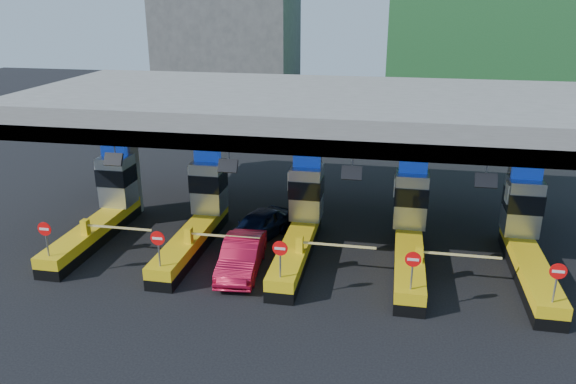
# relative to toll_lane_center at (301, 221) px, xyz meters

# --- Properties ---
(ground) EXTENTS (120.00, 120.00, 0.00)m
(ground) POSITION_rel_toll_lane_center_xyz_m (-0.00, -0.28, -1.40)
(ground) COLOR black
(ground) RESTS_ON ground
(toll_canopy) EXTENTS (28.00, 12.09, 7.00)m
(toll_canopy) POSITION_rel_toll_lane_center_xyz_m (-0.00, 2.59, 4.74)
(toll_canopy) COLOR slate
(toll_canopy) RESTS_ON ground
(toll_lane_far_left) EXTENTS (4.43, 8.00, 4.16)m
(toll_lane_far_left) POSITION_rel_toll_lane_center_xyz_m (-10.00, 0.00, 0.00)
(toll_lane_far_left) COLOR black
(toll_lane_far_left) RESTS_ON ground
(toll_lane_left) EXTENTS (4.43, 8.00, 4.16)m
(toll_lane_left) POSITION_rel_toll_lane_center_xyz_m (-5.00, 0.00, 0.00)
(toll_lane_left) COLOR black
(toll_lane_left) RESTS_ON ground
(toll_lane_center) EXTENTS (4.43, 8.00, 4.16)m
(toll_lane_center) POSITION_rel_toll_lane_center_xyz_m (0.00, 0.00, 0.00)
(toll_lane_center) COLOR black
(toll_lane_center) RESTS_ON ground
(toll_lane_right) EXTENTS (4.43, 8.00, 4.16)m
(toll_lane_right) POSITION_rel_toll_lane_center_xyz_m (5.00, 0.00, 0.00)
(toll_lane_right) COLOR black
(toll_lane_right) RESTS_ON ground
(toll_lane_far_right) EXTENTS (4.43, 8.00, 4.16)m
(toll_lane_far_right) POSITION_rel_toll_lane_center_xyz_m (10.00, 0.00, 0.00)
(toll_lane_far_right) COLOR black
(toll_lane_far_right) RESTS_ON ground
(bg_building_concrete) EXTENTS (14.00, 10.00, 18.00)m
(bg_building_concrete) POSITION_rel_toll_lane_center_xyz_m (-14.00, 35.72, 7.60)
(bg_building_concrete) COLOR #4C4C49
(bg_building_concrete) RESTS_ON ground
(van) EXTENTS (3.05, 4.58, 1.45)m
(van) POSITION_rel_toll_lane_center_xyz_m (-2.24, 0.62, -0.67)
(van) COLOR black
(van) RESTS_ON ground
(red_car) EXTENTS (1.93, 4.62, 1.48)m
(red_car) POSITION_rel_toll_lane_center_xyz_m (-2.13, -2.85, -0.66)
(red_car) COLOR #A70C29
(red_car) RESTS_ON ground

